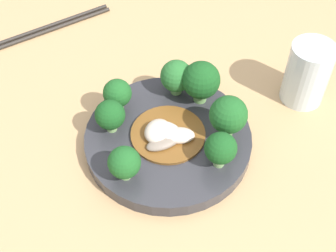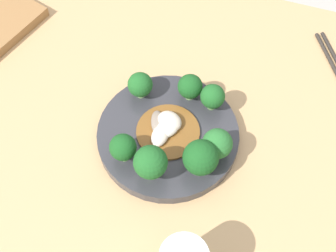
% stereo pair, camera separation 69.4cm
% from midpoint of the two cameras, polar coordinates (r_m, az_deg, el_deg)
% --- Properties ---
extents(plate, '(0.24, 0.24, 0.02)m').
position_cam_midpoint_polar(plate, '(0.65, -18.71, -25.83)').
color(plate, '#333338').
rests_on(plate, table).
extents(broccoli_north, '(0.05, 0.05, 0.07)m').
position_cam_midpoint_polar(broccoli_north, '(0.59, -11.55, -25.30)').
color(broccoli_north, '#7AAD5B').
rests_on(broccoli_north, plate).
extents(broccoli_west, '(0.05, 0.05, 0.06)m').
position_cam_midpoint_polar(broccoli_west, '(0.64, -17.16, -17.37)').
color(broccoli_west, '#70A356').
rests_on(broccoli_west, plate).
extents(broccoli_southeast, '(0.04, 0.04, 0.05)m').
position_cam_midpoint_polar(broccoli_southeast, '(0.62, -27.02, -30.07)').
color(broccoli_southeast, '#89B76B').
rests_on(broccoli_southeast, plate).
extents(broccoli_northeast, '(0.04, 0.04, 0.06)m').
position_cam_midpoint_polar(broccoli_northeast, '(0.58, -13.71, -30.24)').
color(broccoli_northeast, '#89B76B').
rests_on(broccoli_northeast, plate).
extents(broccoli_southwest, '(0.04, 0.04, 0.05)m').
position_cam_midpoint_polar(broccoli_southwest, '(0.66, -25.09, -19.33)').
color(broccoli_southwest, '#70A356').
rests_on(broccoli_southwest, plate).
extents(broccoli_northwest, '(0.06, 0.06, 0.07)m').
position_cam_midpoint_polar(broccoli_northwest, '(0.61, -13.93, -18.81)').
color(broccoli_northwest, '#70A356').
rests_on(broccoli_northwest, plate).
extents(broccoli_south, '(0.04, 0.04, 0.05)m').
position_cam_midpoint_polar(broccoli_south, '(0.65, -26.83, -22.66)').
color(broccoli_south, '#89B76B').
rests_on(broccoli_south, plate).
extents(stirfry_center, '(0.11, 0.11, 0.02)m').
position_cam_midpoint_polar(stirfry_center, '(0.64, -19.48, -25.66)').
color(stirfry_center, brown).
rests_on(stirfry_center, plate).
extents(drinking_glass, '(0.07, 0.07, 0.10)m').
position_cam_midpoint_polar(drinking_glass, '(0.62, 2.28, -17.36)').
color(drinking_glass, silver).
rests_on(drinking_glass, table).
extents(chopsticks, '(0.14, 0.22, 0.01)m').
position_cam_midpoint_polar(chopsticks, '(0.85, -29.05, -5.80)').
color(chopsticks, '#2D2823').
rests_on(chopsticks, table).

